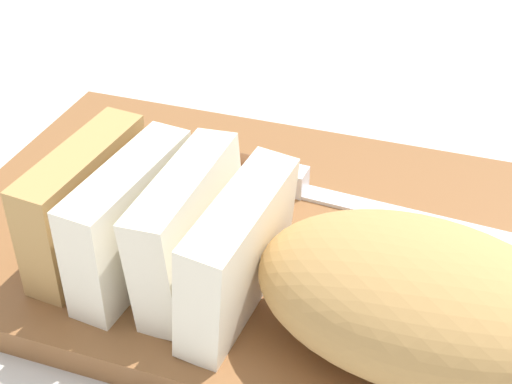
{
  "coord_description": "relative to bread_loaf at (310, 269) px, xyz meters",
  "views": [
    {
      "loc": [
        -0.14,
        0.37,
        0.33
      ],
      "look_at": [
        0.0,
        0.0,
        0.05
      ],
      "focal_mm": 48.99,
      "sensor_mm": 36.0,
      "label": 1
    }
  ],
  "objects": [
    {
      "name": "crumb_stray_right",
      "position": [
        0.06,
        -0.13,
        -0.04
      ],
      "size": [
        0.01,
        0.01,
        0.01
      ],
      "primitive_type": "sphere",
      "color": "#996633",
      "rests_on": "cutting_board"
    },
    {
      "name": "crumb_near_knife",
      "position": [
        0.02,
        -0.05,
        -0.04
      ],
      "size": [
        0.0,
        0.0,
        0.0
      ],
      "primitive_type": "sphere",
      "color": "#996633",
      "rests_on": "cutting_board"
    },
    {
      "name": "crumb_near_loaf",
      "position": [
        0.03,
        -0.05,
        -0.04
      ],
      "size": [
        0.0,
        0.0,
        0.0
      ],
      "primitive_type": "sphere",
      "color": "#996633",
      "rests_on": "cutting_board"
    },
    {
      "name": "bread_loaf",
      "position": [
        0.0,
        0.0,
        0.0
      ],
      "size": [
        0.33,
        0.13,
        0.08
      ],
      "rotation": [
        0.0,
        0.0,
        -0.04
      ],
      "color": "tan",
      "rests_on": "cutting_board"
    },
    {
      "name": "cutting_board",
      "position": [
        0.06,
        -0.07,
        -0.05
      ],
      "size": [
        0.45,
        0.3,
        0.02
      ],
      "primitive_type": "cube",
      "rotation": [
        0.0,
        0.0,
        0.03
      ],
      "color": "brown",
      "rests_on": "ground_plane"
    },
    {
      "name": "crumb_stray_left",
      "position": [
        0.0,
        -0.1,
        -0.04
      ],
      "size": [
        0.0,
        0.0,
        0.0
      ],
      "primitive_type": "sphere",
      "color": "#996633",
      "rests_on": "cutting_board"
    },
    {
      "name": "ground_plane",
      "position": [
        0.06,
        -0.07,
        -0.06
      ],
      "size": [
        3.0,
        3.0,
        0.0
      ],
      "primitive_type": "plane",
      "color": "beige"
    },
    {
      "name": "bread_knife",
      "position": [
        0.04,
        -0.12,
        -0.03
      ],
      "size": [
        0.25,
        0.03,
        0.02
      ],
      "rotation": [
        0.0,
        0.0,
        3.1
      ],
      "color": "silver",
      "rests_on": "cutting_board"
    }
  ]
}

